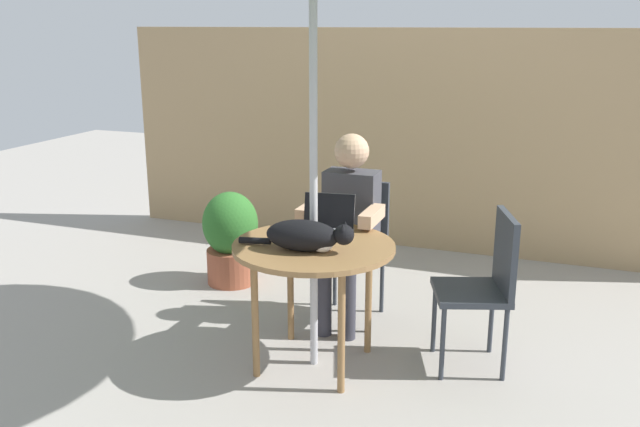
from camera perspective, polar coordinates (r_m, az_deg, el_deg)
ground_plane at (r=4.10m, az=-0.50°, el=-12.32°), size 14.00×14.00×0.00m
fence_back at (r=5.96m, az=7.61°, el=6.01°), size 5.35×0.08×1.88m
patio_table at (r=3.83m, az=-0.52°, el=-3.56°), size 0.91×0.91×0.73m
chair_occupied at (r=4.56m, az=2.93°, el=-2.02°), size 0.40×0.40×0.91m
chair_empty at (r=3.96m, az=13.68°, el=-5.22°), size 0.51×0.51×0.91m
person_seated at (r=4.37m, az=2.33°, el=-0.51°), size 0.48×0.48×1.25m
laptop at (r=4.02m, az=0.62°, el=-0.65°), size 0.33×0.29×0.21m
cat at (r=3.67m, az=-1.09°, el=-1.89°), size 0.65×0.24×0.17m
potted_plant_near_fence at (r=5.20m, az=-7.44°, el=-1.91°), size 0.42×0.42×0.71m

